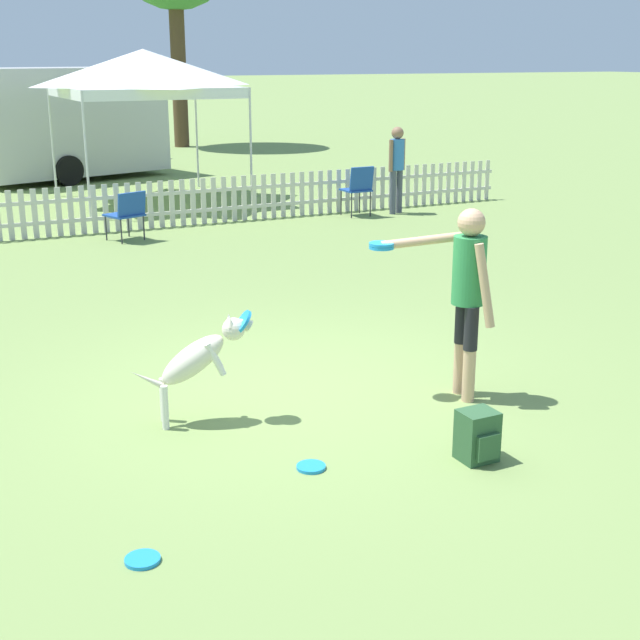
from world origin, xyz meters
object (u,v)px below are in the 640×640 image
Objects in this scene: handler_person at (465,282)px; frisbee_near_dog at (311,467)px; backpack_on_grass at (478,436)px; spectator_standing at (397,162)px; equipment_trailer at (64,121)px; folding_chair_blue_left at (358,186)px; frisbee_near_handler at (143,560)px; folding_chair_green_right at (127,212)px; leaping_dog at (199,356)px; canopy_tent_main at (144,73)px.

handler_person is 7.82× the size of frisbee_near_dog.
spectator_standing reaches higher than backpack_on_grass.
equipment_trailer reaches higher than frisbee_near_dog.
folding_chair_blue_left is 8.56m from equipment_trailer.
backpack_on_grass is 10.65m from spectator_standing.
handler_person reaches higher than frisbee_near_dog.
spectator_standing is (6.17, 8.95, 0.95)m from frisbee_near_dog.
folding_chair_green_right is (2.43, 9.30, 0.46)m from frisbee_near_handler.
leaping_dog is at bearing -114.48° from equipment_trailer.
folding_chair_blue_left is 4.39m from folding_chair_green_right.
backpack_on_grass is at bearing -95.87° from canopy_tent_main.
equipment_trailer is at bearing -65.13° from folding_chair_blue_left.
leaping_dog is at bearing 90.15° from handler_person.
backpack_on_grass is 13.09m from canopy_tent_main.
canopy_tent_main is at bearing 178.48° from leaping_dog.
folding_chair_green_right is (1.00, 8.65, 0.46)m from frisbee_near_dog.
handler_person is 2.07× the size of folding_chair_green_right.
canopy_tent_main is 5.29m from spectator_standing.
folding_chair_blue_left is 0.58× the size of spectator_standing.
handler_person is 0.52× the size of canopy_tent_main.
canopy_tent_main is at bearing -60.56° from spectator_standing.
backpack_on_grass is at bearing -19.91° from frisbee_near_dog.
handler_person is at bearing -106.45° from equipment_trailer.
handler_person is 7.82× the size of frisbee_near_handler.
folding_chair_blue_left reaches higher than frisbee_near_handler.
canopy_tent_main is (3.89, 13.06, 2.50)m from frisbee_near_handler.
handler_person is at bearing 90.15° from leaping_dog.
frisbee_near_handler is 0.13× the size of spectator_standing.
spectator_standing reaches higher than frisbee_near_handler.
leaping_dog is at bearing -104.39° from canopy_tent_main.
folding_chair_green_right is at bearing 18.39° from handler_person.
frisbee_near_handler and frisbee_near_dog have the same top height.
leaping_dog is 11.76m from canopy_tent_main.
leaping_dog is 7.61m from folding_chair_green_right.
spectator_standing is 8.93m from equipment_trailer.
spectator_standing is (6.58, 7.77, 0.41)m from leaping_dog.
folding_chair_green_right is 0.15× the size of equipment_trailer.
folding_chair_green_right is at bearing -111.30° from canopy_tent_main.
frisbee_near_handler is 9.62m from folding_chair_green_right.
backpack_on_grass is 0.24× the size of spectator_standing.
frisbee_near_handler is 0.23× the size of folding_chair_blue_left.
handler_person is at bearing 20.94° from frisbee_near_dog.
frisbee_near_dog is 0.26× the size of folding_chair_green_right.
handler_person reaches higher than backpack_on_grass.
frisbee_near_handler is at bearing -116.94° from equipment_trailer.
spectator_standing reaches higher than folding_chair_green_right.
folding_chair_green_right is (-0.77, 7.97, -0.55)m from handler_person.
backpack_on_grass is (2.57, 0.24, 0.18)m from frisbee_near_handler.
canopy_tent_main is 0.60× the size of equipment_trailer.
leaping_dog is at bearing 109.36° from frisbee_near_dog.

